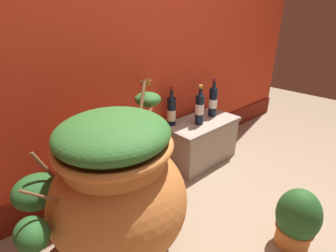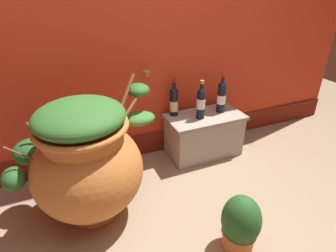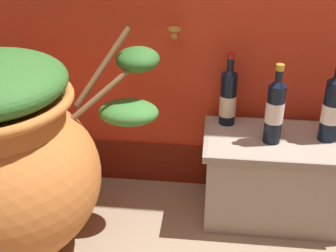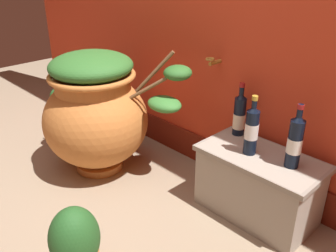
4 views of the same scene
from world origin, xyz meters
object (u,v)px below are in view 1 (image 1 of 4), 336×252
Objects in this scene: potted_shrub at (297,220)px; wine_bottle_middle at (213,100)px; terracotta_urn at (117,187)px; wine_bottle_left at (200,107)px; wine_bottle_right at (171,110)px.

wine_bottle_middle is at bearing 64.17° from potted_shrub.
wine_bottle_left is at bearing 17.97° from terracotta_urn.
potted_shrub is at bearing -104.94° from wine_bottle_left.
wine_bottle_middle reaches higher than wine_bottle_right.
wine_bottle_right is at bearing 141.39° from wine_bottle_left.
wine_bottle_right is 0.85× the size of potted_shrub.
wine_bottle_left is 1.06m from potted_shrub.
wine_bottle_middle is 0.90× the size of potted_shrub.
terracotta_urn is 2.68× the size of potted_shrub.
terracotta_urn is 1.01m from potted_shrub.
terracotta_urn is 1.06m from wine_bottle_left.
wine_bottle_left reaches higher than wine_bottle_right.
wine_bottle_left is (1.00, 0.33, 0.11)m from terracotta_urn.
terracotta_urn is 3.14× the size of wine_bottle_right.
wine_bottle_left is 0.97× the size of wine_bottle_middle.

